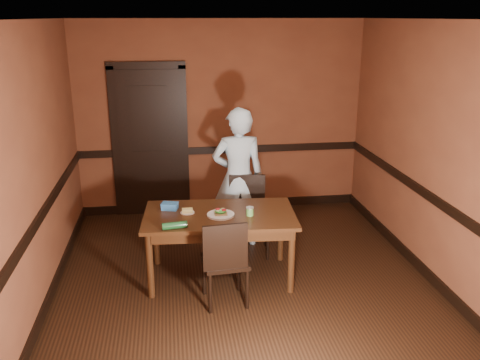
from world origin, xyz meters
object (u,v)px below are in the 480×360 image
object	(u,v)px
person	(238,178)
cheese_saucer	(187,211)
dining_table	(220,246)
food_tub	(170,206)
sandwich_plate	(221,214)
chair_far	(252,217)
chair_near	(225,260)
sauce_jar	(250,211)

from	to	relation	value
person	cheese_saucer	bearing A→B (deg)	51.16
dining_table	food_tub	size ratio (longest dim) A/B	7.94
dining_table	cheese_saucer	bearing A→B (deg)	172.68
cheese_saucer	sandwich_plate	bearing A→B (deg)	-19.98
chair_far	person	bearing A→B (deg)	118.98
chair_far	chair_near	size ratio (longest dim) A/B	1.02
chair_far	dining_table	bearing A→B (deg)	-120.93
dining_table	sauce_jar	xyz separation A→B (m)	(0.31, -0.10, 0.42)
dining_table	chair_near	distance (m)	0.50
chair_near	cheese_saucer	bearing A→B (deg)	-64.27
dining_table	chair_near	bearing A→B (deg)	-86.32
chair_far	food_tub	distance (m)	1.06
chair_far	cheese_saucer	xyz separation A→B (m)	(-0.77, -0.48, 0.30)
dining_table	sandwich_plate	distance (m)	0.40
chair_far	sauce_jar	world-z (taller)	chair_far
sandwich_plate	food_tub	xyz separation A→B (m)	(-0.52, 0.25, 0.02)
chair_far	food_tub	xyz separation A→B (m)	(-0.95, -0.35, 0.32)
cheese_saucer	food_tub	world-z (taller)	food_tub
chair_far	sandwich_plate	world-z (taller)	chair_far
chair_near	person	distance (m)	1.44
food_tub	dining_table	bearing A→B (deg)	-5.38
cheese_saucer	person	bearing A→B (deg)	50.22
chair_near	sandwich_plate	size ratio (longest dim) A/B	3.18
dining_table	food_tub	distance (m)	0.69
dining_table	person	bearing A→B (deg)	73.58
person	sandwich_plate	bearing A→B (deg)	72.04
sauce_jar	chair_far	bearing A→B (deg)	78.84
person	cheese_saucer	size ratio (longest dim) A/B	11.59
chair_far	sandwich_plate	xyz separation A→B (m)	(-0.43, -0.60, 0.30)
sandwich_plate	chair_far	bearing A→B (deg)	54.63
chair_near	sauce_jar	bearing A→B (deg)	-132.49
sauce_jar	food_tub	distance (m)	0.88
dining_table	sandwich_plate	xyz separation A→B (m)	(0.01, -0.06, 0.39)
chair_far	sandwich_plate	distance (m)	0.80
dining_table	sandwich_plate	world-z (taller)	sandwich_plate
sauce_jar	food_tub	world-z (taller)	sauce_jar
sauce_jar	cheese_saucer	distance (m)	0.66
chair_near	person	size ratio (longest dim) A/B	0.53
dining_table	person	world-z (taller)	person
cheese_saucer	sauce_jar	bearing A→B (deg)	-14.18
sandwich_plate	food_tub	distance (m)	0.58
food_tub	sauce_jar	bearing A→B (deg)	-4.02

